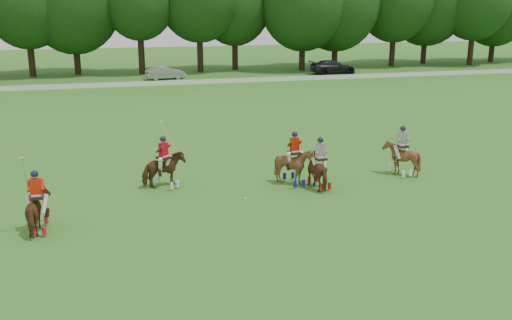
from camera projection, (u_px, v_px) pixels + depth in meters
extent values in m
plane|color=#30651C|center=(255.00, 233.00, 19.41)|extent=(180.00, 180.00, 0.00)
cylinder|color=black|center=(31.00, 55.00, 60.94)|extent=(0.70, 0.70, 4.64)
ellipsoid|color=black|center=(25.00, 0.00, 59.46)|extent=(8.80, 8.80, 10.13)
cylinder|color=black|center=(77.00, 55.00, 63.12)|extent=(0.70, 0.70, 4.31)
cylinder|color=black|center=(141.00, 50.00, 63.36)|extent=(0.70, 0.70, 5.24)
cylinder|color=black|center=(200.00, 49.00, 65.29)|extent=(0.70, 0.70, 5.19)
cylinder|color=black|center=(235.00, 51.00, 67.80)|extent=(0.70, 0.70, 4.48)
ellipsoid|color=black|center=(234.00, 3.00, 66.36)|extent=(8.60, 8.60, 9.89)
cylinder|color=black|center=(302.00, 52.00, 67.14)|extent=(0.70, 0.70, 4.21)
ellipsoid|color=black|center=(303.00, 0.00, 65.59)|extent=(10.11, 10.11, 11.63)
cylinder|color=black|center=(335.00, 51.00, 69.61)|extent=(0.70, 0.70, 4.07)
ellipsoid|color=black|center=(337.00, 1.00, 68.04)|extent=(10.46, 10.46, 12.03)
cylinder|color=black|center=(392.00, 47.00, 71.73)|extent=(0.70, 0.70, 4.79)
cylinder|color=black|center=(424.00, 47.00, 74.60)|extent=(0.70, 0.70, 4.44)
cylinder|color=black|center=(471.00, 46.00, 72.82)|extent=(0.70, 0.70, 4.86)
cylinder|color=black|center=(492.00, 47.00, 77.12)|extent=(0.70, 0.70, 3.90)
ellipsoid|color=black|center=(496.00, 6.00, 75.69)|extent=(9.29, 9.29, 10.68)
cube|color=white|center=(151.00, 83.00, 54.70)|extent=(120.00, 0.10, 0.44)
imported|color=#9C9DA2|center=(165.00, 73.00, 59.26)|extent=(4.24, 2.11, 1.34)
imported|color=black|center=(333.00, 67.00, 64.02)|extent=(5.22, 2.17, 1.51)
imported|color=#513015|center=(38.00, 212.00, 19.37)|extent=(0.81, 1.74, 1.46)
cube|color=black|center=(37.00, 197.00, 19.23)|extent=(0.45, 0.57, 0.08)
cylinder|color=tan|center=(24.00, 171.00, 18.91)|extent=(0.04, 0.77, 1.08)
imported|color=#513015|center=(164.00, 170.00, 24.10)|extent=(1.98, 1.96, 1.52)
cube|color=black|center=(164.00, 158.00, 23.95)|extent=(0.70, 0.71, 0.08)
cylinder|color=tan|center=(168.00, 135.00, 23.95)|extent=(0.52, 0.61, 1.08)
imported|color=#513015|center=(294.00, 166.00, 24.48)|extent=(1.41, 1.57, 1.64)
cube|color=black|center=(294.00, 153.00, 24.33)|extent=(0.47, 0.59, 0.08)
cylinder|color=tan|center=(301.00, 154.00, 24.44)|extent=(0.04, 0.21, 1.29)
imported|color=#513015|center=(320.00, 171.00, 24.05)|extent=(1.06, 1.86, 1.49)
cube|color=black|center=(320.00, 158.00, 23.91)|extent=(0.52, 0.62, 0.08)
cylinder|color=tan|center=(314.00, 161.00, 23.81)|extent=(0.06, 0.21, 1.29)
imported|color=#513015|center=(401.00, 158.00, 25.91)|extent=(1.33, 1.48, 1.56)
cube|color=black|center=(402.00, 146.00, 25.76)|extent=(0.47, 0.58, 0.08)
cylinder|color=tan|center=(396.00, 148.00, 25.69)|extent=(0.04, 0.21, 1.29)
sphere|color=white|center=(245.00, 199.00, 22.73)|extent=(0.09, 0.09, 0.09)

